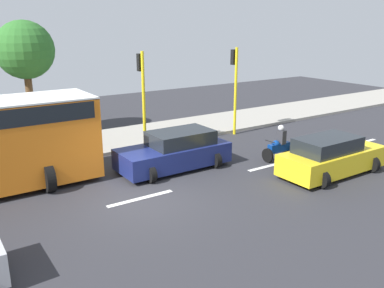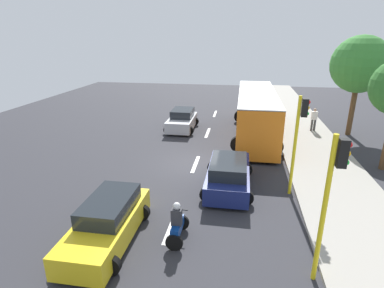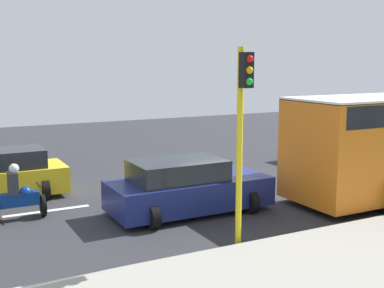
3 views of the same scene
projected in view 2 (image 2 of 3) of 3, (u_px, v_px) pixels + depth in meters
name	position (u px, v px, depth m)	size (l,w,h in m)	color
ground_plane	(196.00, 165.00, 17.28)	(40.00, 60.00, 0.10)	#2D2D33
sidewalk	(327.00, 171.00, 16.17)	(4.00, 60.00, 0.15)	#9E998E
lane_stripe_north	(172.00, 225.00, 11.67)	(0.20, 2.40, 0.01)	white
lane_stripe_mid	(196.00, 164.00, 17.26)	(0.20, 2.40, 0.01)	white
lane_stripe_south	(208.00, 133.00, 22.84)	(0.20, 2.40, 0.01)	white
lane_stripe_far_south	(215.00, 114.00, 28.43)	(0.20, 2.40, 0.01)	white
car_yellow_cab	(108.00, 222.00, 10.64)	(2.14, 4.49, 1.52)	yellow
car_silver	(182.00, 120.00, 23.52)	(2.24, 3.89, 1.52)	#B7B7BC
car_dark_blue	(228.00, 174.00, 14.35)	(2.32, 4.49, 1.52)	navy
city_bus	(256.00, 111.00, 21.60)	(3.20, 11.00, 3.16)	orange
motorcycle	(177.00, 224.00, 10.65)	(0.60, 1.30, 1.53)	black
pedestrian_near_signal	(314.00, 119.00, 22.58)	(0.40, 0.24, 1.69)	#3F3F3F
traffic_light_corner	(299.00, 132.00, 13.07)	(0.49, 0.24, 4.50)	yellow
traffic_light_midblock	(331.00, 191.00, 8.15)	(0.49, 0.24, 4.50)	yellow
street_tree_south	(360.00, 65.00, 20.79)	(3.85, 3.85, 6.92)	brown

